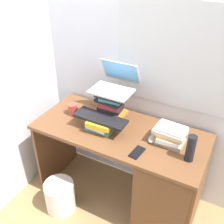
{
  "coord_description": "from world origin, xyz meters",
  "views": [
    {
      "loc": [
        0.77,
        -1.56,
        2.07
      ],
      "look_at": [
        -0.05,
        -0.04,
        0.95
      ],
      "focal_mm": 44.34,
      "sensor_mm": 36.0,
      "label": 1
    }
  ],
  "objects": [
    {
      "name": "book_stack_keyboard_riser",
      "position": [
        -0.14,
        -0.07,
        0.82
      ],
      "size": [
        0.23,
        0.17,
        0.1
      ],
      "color": "teal",
      "rests_on": "desk"
    },
    {
      "name": "ground_plane",
      "position": [
        0.0,
        0.0,
        0.0
      ],
      "size": [
        6.0,
        6.0,
        0.0
      ],
      "primitive_type": "plane",
      "color": "#9E7A4C"
    },
    {
      "name": "desk",
      "position": [
        0.35,
        -0.02,
        0.42
      ],
      "size": [
        1.37,
        0.6,
        0.77
      ],
      "color": "brown",
      "rests_on": "ground"
    },
    {
      "name": "wall_left",
      "position": [
        -0.88,
        0.0,
        1.3
      ],
      "size": [
        0.05,
        6.0,
        2.6
      ],
      "primitive_type": "cube",
      "color": "silver",
      "rests_on": "ground"
    },
    {
      "name": "water_bottle",
      "position": [
        0.57,
        -0.08,
        0.87
      ],
      "size": [
        0.06,
        0.06,
        0.2
      ],
      "primitive_type": "cylinder",
      "color": "black",
      "rests_on": "desk"
    },
    {
      "name": "cell_phone",
      "position": [
        0.23,
        -0.18,
        0.77
      ],
      "size": [
        0.08,
        0.14,
        0.01
      ],
      "primitive_type": "cube",
      "rotation": [
        0.0,
        0.0,
        -0.12
      ],
      "color": "black",
      "rests_on": "desk"
    },
    {
      "name": "mug",
      "position": [
        -0.46,
        0.02,
        0.82
      ],
      "size": [
        0.12,
        0.08,
        0.1
      ],
      "color": "#B23F33",
      "rests_on": "desk"
    },
    {
      "name": "book_stack_side",
      "position": [
        0.39,
        0.03,
        0.84
      ],
      "size": [
        0.23,
        0.17,
        0.14
      ],
      "color": "gray",
      "rests_on": "desk"
    },
    {
      "name": "book_stack_tall",
      "position": [
        -0.12,
        0.08,
        0.91
      ],
      "size": [
        0.24,
        0.19,
        0.27
      ],
      "color": "gray",
      "rests_on": "desk"
    },
    {
      "name": "computer_mouse",
      "position": [
        0.27,
        -0.0,
        0.79
      ],
      "size": [
        0.06,
        0.1,
        0.04
      ],
      "primitive_type": "ellipsoid",
      "color": "#A5A8AD",
      "rests_on": "desk"
    },
    {
      "name": "laptop",
      "position": [
        -0.12,
        0.15,
        1.09
      ],
      "size": [
        0.32,
        0.31,
        0.21
      ],
      "color": "#B7BABF",
      "rests_on": "book_stack_tall"
    },
    {
      "name": "wall_back",
      "position": [
        0.0,
        0.35,
        1.3
      ],
      "size": [
        6.0,
        0.06,
        2.6
      ],
      "color": "silver",
      "rests_on": "ground"
    },
    {
      "name": "wastebasket",
      "position": [
        -0.39,
        -0.35,
        0.15
      ],
      "size": [
        0.26,
        0.26,
        0.29
      ],
      "primitive_type": "cylinder",
      "color": "silver",
      "rests_on": "ground"
    },
    {
      "name": "keyboard",
      "position": [
        -0.14,
        -0.07,
        0.88
      ],
      "size": [
        0.42,
        0.14,
        0.02
      ],
      "primitive_type": "cube",
      "rotation": [
        0.0,
        0.0,
        -0.01
      ],
      "color": "black",
      "rests_on": "book_stack_keyboard_riser"
    }
  ]
}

